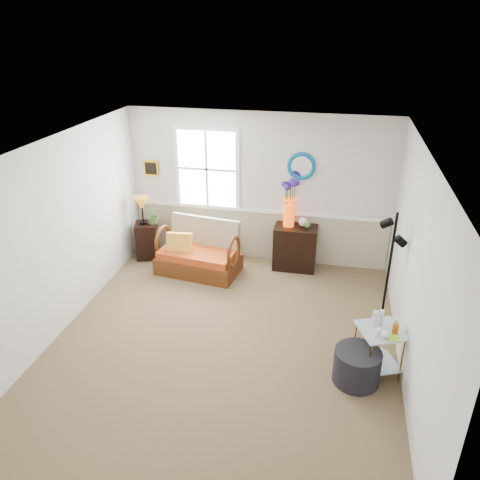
% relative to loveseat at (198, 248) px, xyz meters
% --- Properties ---
extents(floor, '(4.50, 5.00, 0.01)m').
position_rel_loveseat_xyz_m(floor, '(0.89, -1.76, -0.44)').
color(floor, brown).
rests_on(floor, ground).
extents(ceiling, '(4.50, 5.00, 0.01)m').
position_rel_loveseat_xyz_m(ceiling, '(0.89, -1.76, 2.16)').
color(ceiling, white).
rests_on(ceiling, walls).
extents(walls, '(4.51, 5.01, 2.60)m').
position_rel_loveseat_xyz_m(walls, '(0.89, -1.76, 0.86)').
color(walls, silver).
rests_on(walls, floor).
extents(wainscot, '(4.46, 0.02, 0.90)m').
position_rel_loveseat_xyz_m(wainscot, '(0.89, 0.72, 0.01)').
color(wainscot, tan).
rests_on(wainscot, walls).
extents(chair_rail, '(4.46, 0.04, 0.06)m').
position_rel_loveseat_xyz_m(chair_rail, '(0.89, 0.71, 0.48)').
color(chair_rail, white).
rests_on(chair_rail, walls).
extents(window, '(1.14, 0.06, 1.44)m').
position_rel_loveseat_xyz_m(window, '(-0.01, 0.71, 1.16)').
color(window, white).
rests_on(window, walls).
extents(picture, '(0.28, 0.03, 0.28)m').
position_rel_loveseat_xyz_m(picture, '(-1.03, 0.72, 1.11)').
color(picture, '#C28F18').
rests_on(picture, walls).
extents(mirror, '(0.47, 0.07, 0.47)m').
position_rel_loveseat_xyz_m(mirror, '(1.59, 0.72, 1.31)').
color(mirror, '#007DB0').
rests_on(mirror, walls).
extents(loveseat, '(1.43, 0.93, 0.88)m').
position_rel_loveseat_xyz_m(loveseat, '(0.00, 0.00, 0.00)').
color(loveseat, brown).
rests_on(loveseat, floor).
extents(throw_pillow, '(0.43, 0.14, 0.42)m').
position_rel_loveseat_xyz_m(throw_pillow, '(-0.30, -0.07, 0.06)').
color(throw_pillow, orange).
rests_on(throw_pillow, loveseat).
extents(lamp_stand, '(0.47, 0.47, 0.66)m').
position_rel_loveseat_xyz_m(lamp_stand, '(-1.05, 0.32, -0.11)').
color(lamp_stand, black).
rests_on(lamp_stand, floor).
extents(table_lamp, '(0.37, 0.37, 0.50)m').
position_rel_loveseat_xyz_m(table_lamp, '(-1.08, 0.29, 0.48)').
color(table_lamp, '#B1751A').
rests_on(table_lamp, lamp_stand).
extents(potted_plant, '(0.42, 0.43, 0.25)m').
position_rel_loveseat_xyz_m(potted_plant, '(-0.90, 0.35, 0.35)').
color(potted_plant, '#456D2F').
rests_on(potted_plant, lamp_stand).
extents(cabinet, '(0.72, 0.46, 0.77)m').
position_rel_loveseat_xyz_m(cabinet, '(1.58, 0.50, -0.06)').
color(cabinet, black).
rests_on(cabinet, floor).
extents(flower_vase, '(0.26, 0.26, 0.81)m').
position_rel_loveseat_xyz_m(flower_vase, '(1.44, 0.51, 0.73)').
color(flower_vase, '#F04E0B').
rests_on(flower_vase, cabinet).
extents(side_table, '(0.64, 0.64, 0.62)m').
position_rel_loveseat_xyz_m(side_table, '(2.84, -1.96, -0.13)').
color(side_table, '#AA7D27').
rests_on(side_table, floor).
extents(tabletop_items, '(0.46, 0.46, 0.22)m').
position_rel_loveseat_xyz_m(tabletop_items, '(2.89, -1.97, 0.29)').
color(tabletop_items, silver).
rests_on(tabletop_items, side_table).
extents(floor_lamp, '(0.33, 0.33, 1.75)m').
position_rel_loveseat_xyz_m(floor_lamp, '(2.94, -1.05, 0.44)').
color(floor_lamp, black).
rests_on(floor_lamp, floor).
extents(ottoman, '(0.68, 0.68, 0.42)m').
position_rel_loveseat_xyz_m(ottoman, '(2.60, -2.17, -0.23)').
color(ottoman, black).
rests_on(ottoman, floor).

